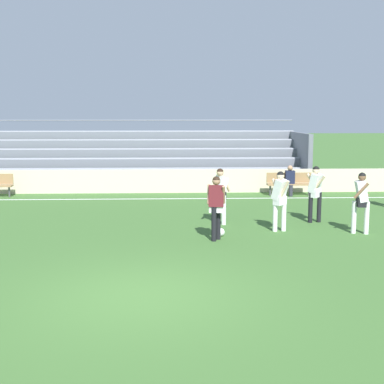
# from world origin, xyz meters

# --- Properties ---
(ground_plane) EXTENTS (160.00, 160.00, 0.00)m
(ground_plane) POSITION_xyz_m (0.00, 0.00, 0.00)
(ground_plane) COLOR #3D662D
(field_line_sideline) EXTENTS (44.00, 0.12, 0.01)m
(field_line_sideline) POSITION_xyz_m (0.00, 11.03, 0.00)
(field_line_sideline) COLOR white
(field_line_sideline) RESTS_ON ground
(sideline_wall) EXTENTS (48.00, 0.16, 0.96)m
(sideline_wall) POSITION_xyz_m (0.00, 12.64, 0.48)
(sideline_wall) COLOR beige
(sideline_wall) RESTS_ON ground
(bleacher_stand) EXTENTS (20.65, 4.26, 2.94)m
(bleacher_stand) POSITION_xyz_m (-3.60, 15.77, 1.27)
(bleacher_stand) COLOR #9EA3AD
(bleacher_stand) RESTS_ON ground
(bench_near_bin) EXTENTS (1.80, 0.40, 0.90)m
(bench_near_bin) POSITION_xyz_m (5.28, 11.75, 0.55)
(bench_near_bin) COLOR #99754C
(bench_near_bin) RESTS_ON ground
(spectator_seated) EXTENTS (0.36, 0.42, 1.21)m
(spectator_seated) POSITION_xyz_m (5.28, 11.63, 0.70)
(spectator_seated) COLOR #2D2D38
(spectator_seated) RESTS_ON ground
(player_white_trailing_run) EXTENTS (0.53, 0.62, 1.67)m
(player_white_trailing_run) POSITION_xyz_m (3.56, 5.19, 1.00)
(player_white_trailing_run) COLOR white
(player_white_trailing_run) RESTS_ON ground
(player_dark_pressing_high) EXTENTS (0.48, 0.40, 1.66)m
(player_dark_pressing_high) POSITION_xyz_m (1.71, 4.20, 0.99)
(player_dark_pressing_high) COLOR black
(player_dark_pressing_high) RESTS_ON ground
(player_white_challenging) EXTENTS (0.50, 0.69, 1.70)m
(player_white_challenging) POSITION_xyz_m (4.86, 6.37, 1.01)
(player_white_challenging) COLOR black
(player_white_challenging) RESTS_ON ground
(player_white_on_ball) EXTENTS (0.56, 0.51, 1.68)m
(player_white_on_ball) POSITION_xyz_m (5.69, 4.80, 1.00)
(player_white_on_ball) COLOR white
(player_white_on_ball) RESTS_ON ground
(player_white_deep_cover) EXTENTS (0.69, 0.52, 1.65)m
(player_white_deep_cover) POSITION_xyz_m (1.99, 6.28, 0.98)
(player_white_deep_cover) COLOR white
(player_white_deep_cover) RESTS_ON ground
(soccer_ball) EXTENTS (0.22, 0.22, 0.22)m
(soccer_ball) POSITION_xyz_m (1.87, 4.63, 0.11)
(soccer_ball) COLOR white
(soccer_ball) RESTS_ON ground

